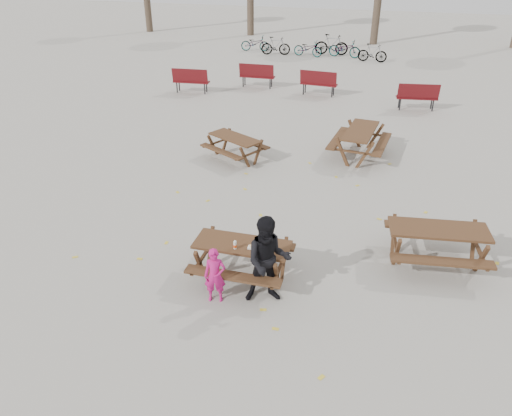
% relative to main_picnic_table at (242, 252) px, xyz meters
% --- Properties ---
extents(ground, '(80.00, 80.00, 0.00)m').
position_rel_main_picnic_table_xyz_m(ground, '(0.00, 0.00, -0.59)').
color(ground, gray).
rests_on(ground, ground).
extents(main_picnic_table, '(1.80, 1.45, 0.78)m').
position_rel_main_picnic_table_xyz_m(main_picnic_table, '(0.00, 0.00, 0.00)').
color(main_picnic_table, '#352013').
rests_on(main_picnic_table, ground).
extents(food_tray, '(0.18, 0.11, 0.03)m').
position_rel_main_picnic_table_xyz_m(food_tray, '(0.24, -0.11, 0.21)').
color(food_tray, white).
rests_on(food_tray, main_picnic_table).
extents(bread_roll, '(0.14, 0.06, 0.05)m').
position_rel_main_picnic_table_xyz_m(bread_roll, '(0.24, -0.11, 0.25)').
color(bread_roll, tan).
rests_on(bread_roll, food_tray).
extents(soda_bottle, '(0.07, 0.07, 0.17)m').
position_rel_main_picnic_table_xyz_m(soda_bottle, '(-0.07, -0.20, 0.26)').
color(soda_bottle, silver).
rests_on(soda_bottle, main_picnic_table).
extents(child, '(0.44, 0.34, 1.07)m').
position_rel_main_picnic_table_xyz_m(child, '(-0.27, -0.78, -0.05)').
color(child, '#BC176D').
rests_on(child, ground).
extents(adult, '(0.98, 0.86, 1.69)m').
position_rel_main_picnic_table_xyz_m(adult, '(0.63, -0.51, 0.26)').
color(adult, black).
rests_on(adult, ground).
extents(picnic_table_east, '(2.08, 1.75, 0.82)m').
position_rel_main_picnic_table_xyz_m(picnic_table_east, '(3.58, 1.45, -0.18)').
color(picnic_table_east, '#352013').
rests_on(picnic_table_east, ground).
extents(picnic_table_north, '(2.05, 1.93, 0.70)m').
position_rel_main_picnic_table_xyz_m(picnic_table_north, '(-1.85, 5.49, -0.24)').
color(picnic_table_north, '#352013').
rests_on(picnic_table_north, ground).
extents(picnic_table_far, '(1.79, 2.12, 0.84)m').
position_rel_main_picnic_table_xyz_m(picnic_table_far, '(1.64, 6.65, -0.17)').
color(picnic_table_far, '#352013').
rests_on(picnic_table_far, ground).
extents(park_bench_row, '(10.63, 2.10, 1.03)m').
position_rel_main_picnic_table_xyz_m(park_bench_row, '(-1.54, 12.43, -0.07)').
color(park_bench_row, maroon).
rests_on(park_bench_row, ground).
extents(bicycle_row, '(8.17, 1.73, 1.08)m').
position_rel_main_picnic_table_xyz_m(bicycle_row, '(-1.92, 20.27, -0.12)').
color(bicycle_row, black).
rests_on(bicycle_row, ground).
extents(fallen_leaves, '(11.00, 11.00, 0.01)m').
position_rel_main_picnic_table_xyz_m(fallen_leaves, '(0.50, 2.50, -0.58)').
color(fallen_leaves, gold).
rests_on(fallen_leaves, ground).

